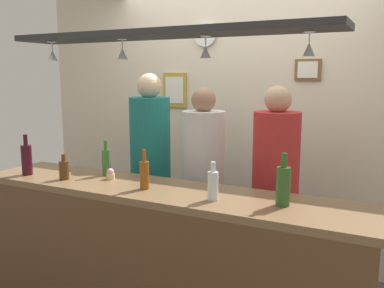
{
  "coord_description": "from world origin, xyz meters",
  "views": [
    {
      "loc": [
        1.37,
        -2.6,
        1.73
      ],
      "look_at": [
        0.0,
        0.1,
        1.23
      ],
      "focal_mm": 39.18,
      "sensor_mm": 36.0,
      "label": 1
    }
  ],
  "objects_px": {
    "cupcake": "(110,174)",
    "picture_frame_upper_small": "(308,70)",
    "bottle_beer_brown_stubby": "(64,170)",
    "bottle_beer_amber_tall": "(144,174)",
    "picture_frame_caricature": "(175,90)",
    "bottle_beer_green_import": "(106,161)",
    "wall_clock": "(205,35)",
    "person_left_teal_shirt": "(150,156)",
    "bottle_soda_clear": "(213,185)",
    "person_right_red_shirt": "(275,176)",
    "bottle_champagne_green": "(283,185)",
    "person_middle_white_patterned_shirt": "(203,170)",
    "bottle_wine_dark_red": "(27,159)"
  },
  "relations": [
    {
      "from": "person_left_teal_shirt",
      "to": "picture_frame_upper_small",
      "type": "xyz_separation_m",
      "value": [
        1.13,
        0.73,
        0.72
      ]
    },
    {
      "from": "person_left_teal_shirt",
      "to": "person_middle_white_patterned_shirt",
      "type": "height_order",
      "value": "person_left_teal_shirt"
    },
    {
      "from": "person_right_red_shirt",
      "to": "person_left_teal_shirt",
      "type": "bearing_deg",
      "value": 180.0
    },
    {
      "from": "cupcake",
      "to": "picture_frame_upper_small",
      "type": "distance_m",
      "value": 1.87
    },
    {
      "from": "bottle_beer_brown_stubby",
      "to": "wall_clock",
      "type": "height_order",
      "value": "wall_clock"
    },
    {
      "from": "bottle_soda_clear",
      "to": "bottle_wine_dark_red",
      "type": "height_order",
      "value": "bottle_wine_dark_red"
    },
    {
      "from": "person_right_red_shirt",
      "to": "picture_frame_upper_small",
      "type": "xyz_separation_m",
      "value": [
        0.05,
        0.73,
        0.78
      ]
    },
    {
      "from": "person_right_red_shirt",
      "to": "picture_frame_upper_small",
      "type": "relative_size",
      "value": 7.53
    },
    {
      "from": "person_middle_white_patterned_shirt",
      "to": "wall_clock",
      "type": "xyz_separation_m",
      "value": [
        -0.33,
        0.72,
        1.12
      ]
    },
    {
      "from": "picture_frame_upper_small",
      "to": "bottle_soda_clear",
      "type": "bearing_deg",
      "value": -98.08
    },
    {
      "from": "bottle_beer_amber_tall",
      "to": "picture_frame_caricature",
      "type": "xyz_separation_m",
      "value": [
        -0.59,
        1.46,
        0.48
      ]
    },
    {
      "from": "person_left_teal_shirt",
      "to": "bottle_champagne_green",
      "type": "distance_m",
      "value": 1.47
    },
    {
      "from": "bottle_soda_clear",
      "to": "picture_frame_upper_small",
      "type": "bearing_deg",
      "value": 81.92
    },
    {
      "from": "bottle_soda_clear",
      "to": "bottle_beer_brown_stubby",
      "type": "distance_m",
      "value": 1.14
    },
    {
      "from": "person_right_red_shirt",
      "to": "bottle_wine_dark_red",
      "type": "xyz_separation_m",
      "value": [
        -1.64,
        -0.8,
        0.12
      ]
    },
    {
      "from": "person_right_red_shirt",
      "to": "bottle_beer_amber_tall",
      "type": "bearing_deg",
      "value": -131.66
    },
    {
      "from": "person_middle_white_patterned_shirt",
      "to": "bottle_beer_green_import",
      "type": "relative_size",
      "value": 6.29
    },
    {
      "from": "bottle_soda_clear",
      "to": "picture_frame_upper_small",
      "type": "relative_size",
      "value": 1.05
    },
    {
      "from": "picture_frame_upper_small",
      "to": "bottle_beer_brown_stubby",
      "type": "bearing_deg",
      "value": -131.81
    },
    {
      "from": "bottle_champagne_green",
      "to": "picture_frame_upper_small",
      "type": "height_order",
      "value": "picture_frame_upper_small"
    },
    {
      "from": "person_left_teal_shirt",
      "to": "picture_frame_caricature",
      "type": "bearing_deg",
      "value": 102.96
    },
    {
      "from": "person_right_red_shirt",
      "to": "picture_frame_upper_small",
      "type": "bearing_deg",
      "value": 86.06
    },
    {
      "from": "bottle_beer_brown_stubby",
      "to": "cupcake",
      "type": "relative_size",
      "value": 2.31
    },
    {
      "from": "bottle_wine_dark_red",
      "to": "wall_clock",
      "type": "distance_m",
      "value": 1.95
    },
    {
      "from": "bottle_soda_clear",
      "to": "cupcake",
      "type": "relative_size",
      "value": 2.95
    },
    {
      "from": "bottle_soda_clear",
      "to": "person_middle_white_patterned_shirt",
      "type": "bearing_deg",
      "value": 119.07
    },
    {
      "from": "bottle_beer_green_import",
      "to": "cupcake",
      "type": "bearing_deg",
      "value": -39.55
    },
    {
      "from": "bottle_beer_brown_stubby",
      "to": "person_middle_white_patterned_shirt",
      "type": "bearing_deg",
      "value": 47.61
    },
    {
      "from": "person_middle_white_patterned_shirt",
      "to": "bottle_soda_clear",
      "type": "height_order",
      "value": "person_middle_white_patterned_shirt"
    },
    {
      "from": "person_middle_white_patterned_shirt",
      "to": "bottle_beer_brown_stubby",
      "type": "relative_size",
      "value": 9.09
    },
    {
      "from": "bottle_beer_brown_stubby",
      "to": "wall_clock",
      "type": "relative_size",
      "value": 0.82
    },
    {
      "from": "wall_clock",
      "to": "person_left_teal_shirt",
      "type": "bearing_deg",
      "value": -103.12
    },
    {
      "from": "person_middle_white_patterned_shirt",
      "to": "bottle_soda_clear",
      "type": "bearing_deg",
      "value": -60.93
    },
    {
      "from": "bottle_beer_amber_tall",
      "to": "picture_frame_caricature",
      "type": "distance_m",
      "value": 1.65
    },
    {
      "from": "person_middle_white_patterned_shirt",
      "to": "wall_clock",
      "type": "relative_size",
      "value": 7.44
    },
    {
      "from": "person_middle_white_patterned_shirt",
      "to": "bottle_beer_green_import",
      "type": "distance_m",
      "value": 0.77
    },
    {
      "from": "bottle_beer_amber_tall",
      "to": "picture_frame_caricature",
      "type": "height_order",
      "value": "picture_frame_caricature"
    },
    {
      "from": "bottle_soda_clear",
      "to": "wall_clock",
      "type": "height_order",
      "value": "wall_clock"
    },
    {
      "from": "bottle_beer_brown_stubby",
      "to": "bottle_wine_dark_red",
      "type": "xyz_separation_m",
      "value": [
        -0.34,
        -0.02,
        0.05
      ]
    },
    {
      "from": "person_right_red_shirt",
      "to": "wall_clock",
      "type": "height_order",
      "value": "wall_clock"
    },
    {
      "from": "person_middle_white_patterned_shirt",
      "to": "bottle_beer_amber_tall",
      "type": "xyz_separation_m",
      "value": [
        -0.07,
        -0.74,
        0.12
      ]
    },
    {
      "from": "bottle_champagne_green",
      "to": "bottle_beer_green_import",
      "type": "bearing_deg",
      "value": 174.48
    },
    {
      "from": "bottle_beer_brown_stubby",
      "to": "picture_frame_caricature",
      "type": "bearing_deg",
      "value": 88.01
    },
    {
      "from": "bottle_soda_clear",
      "to": "bottle_beer_amber_tall",
      "type": "bearing_deg",
      "value": 176.98
    },
    {
      "from": "bottle_beer_green_import",
      "to": "wall_clock",
      "type": "height_order",
      "value": "wall_clock"
    },
    {
      "from": "bottle_champagne_green",
      "to": "picture_frame_caricature",
      "type": "xyz_separation_m",
      "value": [
        -1.48,
        1.4,
        0.46
      ]
    },
    {
      "from": "cupcake",
      "to": "bottle_beer_brown_stubby",
      "type": "bearing_deg",
      "value": -151.84
    },
    {
      "from": "person_right_red_shirt",
      "to": "picture_frame_caricature",
      "type": "relative_size",
      "value": 4.87
    },
    {
      "from": "bottle_wine_dark_red",
      "to": "bottle_champagne_green",
      "type": "distance_m",
      "value": 1.88
    },
    {
      "from": "picture_frame_upper_small",
      "to": "wall_clock",
      "type": "height_order",
      "value": "wall_clock"
    }
  ]
}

